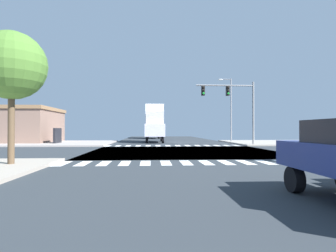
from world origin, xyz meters
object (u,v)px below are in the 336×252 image
at_px(street_lamp, 229,104).
at_px(box_truck_nearside_1, 153,124).
at_px(sidewalk_tree, 12,66).
at_px(traffic_signal_mast, 231,98).
at_px(bank_building, 11,125).
at_px(box_truck_leading_2, 155,122).

relative_size(street_lamp, box_truck_nearside_1, 1.14).
xyz_separation_m(sidewalk_tree, box_truck_nearside_1, (6.63, 39.33, -1.89)).
xyz_separation_m(street_lamp, sidewalk_tree, (-16.30, -23.06, -0.46)).
bearing_deg(box_truck_nearside_1, street_lamp, 120.72).
bearing_deg(traffic_signal_mast, bank_building, 164.28).
height_order(sidewalk_tree, box_truck_nearside_1, sidewalk_tree).
relative_size(traffic_signal_mast, box_truck_leading_2, 0.91).
bearing_deg(street_lamp, bank_building, -179.11).
height_order(bank_building, box_truck_leading_2, box_truck_leading_2).
bearing_deg(box_truck_leading_2, street_lamp, 177.29).
xyz_separation_m(traffic_signal_mast, box_truck_leading_2, (-7.75, 7.99, -2.25)).
distance_m(box_truck_nearside_1, box_truck_leading_2, 15.81).
height_order(traffic_signal_mast, bank_building, traffic_signal_mast).
distance_m(bank_building, sidewalk_tree, 25.22).
xyz_separation_m(bank_building, box_truck_nearside_1, (17.51, 16.69, 0.41)).
bearing_deg(box_truck_leading_2, box_truck_nearside_1, -90.00).
bearing_deg(sidewalk_tree, traffic_signal_mast, 47.21).
relative_size(traffic_signal_mast, sidewalk_tree, 1.09).
distance_m(traffic_signal_mast, sidewalk_tree, 21.17).
bearing_deg(sidewalk_tree, box_truck_leading_2, 74.26).
height_order(street_lamp, bank_building, street_lamp).
bearing_deg(bank_building, street_lamp, 0.89).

